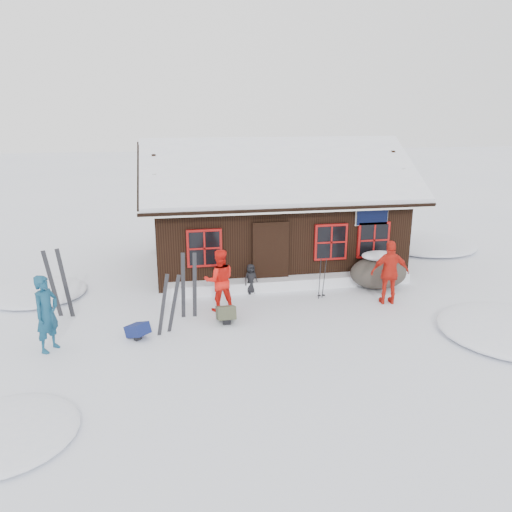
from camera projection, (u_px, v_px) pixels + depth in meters
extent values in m
plane|color=white|center=(256.00, 320.00, 12.96)|extent=(120.00, 120.00, 0.00)
cube|color=black|center=(272.00, 228.00, 17.60)|extent=(8.00, 5.00, 2.50)
cube|color=black|center=(282.00, 174.00, 15.63)|extent=(8.90, 3.14, 1.88)
cube|color=black|center=(264.00, 164.00, 18.41)|extent=(8.90, 3.14, 1.88)
cube|color=white|center=(283.00, 169.00, 15.59)|extent=(8.72, 3.07, 1.86)
cube|color=white|center=(264.00, 160.00, 18.37)|extent=(8.72, 3.07, 1.86)
cube|color=white|center=(273.00, 142.00, 16.78)|extent=(8.81, 0.22, 0.14)
cube|color=silver|center=(294.00, 210.00, 14.47)|extent=(8.90, 0.10, 0.20)
cube|color=black|center=(270.00, 256.00, 15.16)|extent=(1.00, 0.10, 2.00)
cube|color=black|center=(372.00, 215.00, 15.38)|extent=(1.00, 0.06, 0.60)
cube|color=maroon|center=(204.00, 248.00, 14.70)|extent=(1.04, 0.10, 1.14)
cube|color=black|center=(204.00, 248.00, 14.66)|extent=(0.90, 0.04, 1.00)
cube|color=maroon|center=(331.00, 242.00, 15.39)|extent=(1.04, 0.10, 1.14)
cube|color=black|center=(331.00, 242.00, 15.35)|extent=(0.90, 0.04, 1.00)
cube|color=maroon|center=(373.00, 240.00, 15.64)|extent=(1.04, 0.10, 1.14)
cube|color=black|center=(374.00, 240.00, 15.60)|extent=(0.90, 0.04, 1.00)
cube|color=white|center=(291.00, 282.00, 15.30)|extent=(7.60, 0.60, 0.35)
ellipsoid|color=white|center=(38.00, 295.00, 14.73)|extent=(2.80, 2.80, 0.34)
ellipsoid|color=white|center=(6.00, 437.00, 8.30)|extent=(2.40, 2.40, 0.29)
ellipsoid|color=white|center=(424.00, 247.00, 20.04)|extent=(4.00, 4.00, 0.48)
imported|color=navy|center=(47.00, 313.00, 11.10)|extent=(0.70, 0.78, 1.78)
imported|color=red|center=(219.00, 280.00, 13.39)|extent=(0.84, 0.66, 1.71)
imported|color=red|center=(390.00, 273.00, 13.88)|extent=(1.12, 0.60, 1.82)
imported|color=black|center=(251.00, 279.00, 14.79)|extent=(0.51, 0.43, 0.90)
ellipsoid|color=#443E36|center=(378.00, 273.00, 15.23)|extent=(1.75, 1.31, 0.96)
ellipsoid|color=white|center=(379.00, 260.00, 15.11)|extent=(1.10, 0.80, 0.25)
cube|color=black|center=(163.00, 305.00, 12.00)|extent=(0.36, 0.21, 1.55)
cube|color=black|center=(174.00, 304.00, 12.07)|extent=(0.39, 0.15, 1.55)
cube|color=black|center=(52.00, 285.00, 12.92)|extent=(0.34, 0.16, 1.90)
cube|color=black|center=(65.00, 284.00, 12.99)|extent=(0.35, 0.14, 1.90)
cube|color=black|center=(183.00, 286.00, 12.94)|extent=(0.15, 0.06, 1.81)
cube|color=black|center=(195.00, 286.00, 12.97)|extent=(0.15, 0.06, 1.81)
cylinder|color=black|center=(320.00, 279.00, 14.34)|extent=(0.09, 0.11, 1.24)
cylinder|color=black|center=(324.00, 279.00, 14.36)|extent=(0.09, 0.11, 1.24)
cube|color=#131D52|center=(138.00, 332.00, 11.91)|extent=(0.64, 0.65, 0.28)
cube|color=#3F412F|center=(226.00, 316.00, 12.83)|extent=(0.46, 0.61, 0.33)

